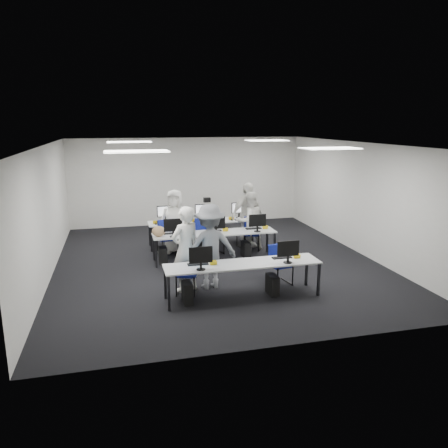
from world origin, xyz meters
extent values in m
plane|color=black|center=(0.00, 0.00, 0.00)|extent=(9.00, 9.00, 0.00)
plane|color=white|center=(0.00, 0.00, 3.00)|extent=(9.00, 9.00, 0.00)
cube|color=silver|center=(0.00, 4.50, 1.50)|extent=(8.00, 0.02, 3.00)
cube|color=silver|center=(0.00, -4.50, 1.50)|extent=(8.00, 0.02, 3.00)
cube|color=silver|center=(-4.00, 0.00, 1.50)|extent=(0.02, 9.00, 3.00)
cube|color=silver|center=(4.00, 0.00, 1.50)|extent=(0.02, 9.00, 3.00)
cube|color=white|center=(-2.00, -2.00, 2.98)|extent=(1.20, 0.60, 0.02)
cube|color=white|center=(2.00, -2.00, 2.98)|extent=(1.20, 0.60, 0.02)
cube|color=white|center=(-2.00, 2.00, 2.98)|extent=(1.20, 0.60, 0.02)
cube|color=white|center=(2.00, 2.00, 2.98)|extent=(1.20, 0.60, 0.02)
cube|color=#AEB1B3|center=(0.00, -2.40, 0.71)|extent=(3.20, 0.70, 0.03)
cube|color=black|center=(-1.55, -2.70, 0.35)|extent=(0.05, 0.05, 0.70)
cube|color=black|center=(-1.55, -2.10, 0.35)|extent=(0.05, 0.05, 0.70)
cube|color=black|center=(1.55, -2.70, 0.35)|extent=(0.05, 0.05, 0.70)
cube|color=black|center=(1.55, -2.10, 0.35)|extent=(0.05, 0.05, 0.70)
cube|color=#AEB1B3|center=(0.00, 0.20, 0.71)|extent=(3.20, 0.70, 0.03)
cube|color=black|center=(-1.55, -0.10, 0.35)|extent=(0.05, 0.05, 0.70)
cube|color=black|center=(-1.55, 0.50, 0.35)|extent=(0.05, 0.05, 0.70)
cube|color=black|center=(1.55, -0.10, 0.35)|extent=(0.05, 0.05, 0.70)
cube|color=black|center=(1.55, 0.50, 0.35)|extent=(0.05, 0.05, 0.70)
cube|color=#AEB1B3|center=(0.00, 1.60, 0.71)|extent=(3.20, 0.70, 0.03)
cube|color=black|center=(-1.55, 1.30, 0.35)|extent=(0.05, 0.05, 0.70)
cube|color=black|center=(-1.55, 1.90, 0.35)|extent=(0.05, 0.05, 0.70)
cube|color=black|center=(1.55, 1.30, 0.35)|extent=(0.05, 0.05, 0.70)
cube|color=black|center=(1.55, 1.90, 0.35)|extent=(0.05, 0.05, 0.70)
cube|color=#0D63B1|center=(-0.90, -2.58, 1.03)|extent=(0.46, 0.04, 0.32)
cube|color=black|center=(-0.90, -2.26, 0.74)|extent=(0.42, 0.14, 0.02)
ellipsoid|color=black|center=(-0.60, -2.26, 0.75)|extent=(0.07, 0.10, 0.04)
cube|color=black|center=(-1.15, -2.40, 0.21)|extent=(0.18, 0.40, 0.42)
cube|color=white|center=(0.90, -2.58, 1.03)|extent=(0.46, 0.04, 0.32)
cube|color=black|center=(0.90, -2.26, 0.74)|extent=(0.42, 0.14, 0.02)
ellipsoid|color=black|center=(1.20, -2.26, 0.75)|extent=(0.07, 0.10, 0.04)
cube|color=black|center=(0.65, -2.40, 0.21)|extent=(0.18, 0.40, 0.42)
cube|color=white|center=(-1.10, 0.02, 1.03)|extent=(0.46, 0.04, 0.32)
cube|color=black|center=(-1.10, 0.34, 0.74)|extent=(0.42, 0.14, 0.02)
ellipsoid|color=black|center=(-0.80, 0.34, 0.75)|extent=(0.07, 0.10, 0.04)
cube|color=black|center=(-1.35, 0.20, 0.21)|extent=(0.18, 0.40, 0.42)
cube|color=white|center=(0.00, 0.02, 1.03)|extent=(0.46, 0.04, 0.32)
cube|color=black|center=(0.00, 0.34, 0.74)|extent=(0.42, 0.14, 0.02)
ellipsoid|color=black|center=(0.30, 0.34, 0.75)|extent=(0.07, 0.10, 0.04)
cube|color=black|center=(-0.25, 0.20, 0.21)|extent=(0.18, 0.40, 0.42)
cube|color=white|center=(1.10, 0.02, 1.03)|extent=(0.46, 0.04, 0.32)
cube|color=black|center=(1.10, 0.34, 0.74)|extent=(0.42, 0.14, 0.02)
ellipsoid|color=black|center=(1.40, 0.34, 0.75)|extent=(0.07, 0.10, 0.04)
cube|color=black|center=(0.85, 0.20, 0.21)|extent=(0.18, 0.40, 0.42)
cube|color=white|center=(-1.10, 1.78, 1.03)|extent=(0.46, 0.04, 0.32)
cube|color=black|center=(-1.10, 1.46, 0.74)|extent=(0.42, 0.14, 0.02)
ellipsoid|color=black|center=(-1.40, 1.46, 0.75)|extent=(0.07, 0.10, 0.04)
cube|color=black|center=(-0.85, 1.60, 0.21)|extent=(0.18, 0.40, 0.42)
cube|color=white|center=(0.00, 1.78, 1.03)|extent=(0.46, 0.04, 0.32)
cube|color=black|center=(0.00, 1.46, 0.74)|extent=(0.42, 0.14, 0.02)
ellipsoid|color=black|center=(-0.30, 1.46, 0.75)|extent=(0.07, 0.10, 0.04)
cube|color=black|center=(0.25, 1.60, 0.21)|extent=(0.18, 0.40, 0.42)
cube|color=white|center=(1.10, 1.78, 1.03)|extent=(0.46, 0.04, 0.32)
cube|color=black|center=(1.10, 1.46, 0.74)|extent=(0.42, 0.14, 0.02)
ellipsoid|color=black|center=(0.80, 1.46, 0.75)|extent=(0.07, 0.10, 0.04)
cube|color=black|center=(1.35, 1.60, 0.21)|extent=(0.18, 0.40, 0.42)
cube|color=navy|center=(-1.08, -1.92, 0.43)|extent=(0.52, 0.51, 0.06)
cube|color=navy|center=(-1.01, -1.75, 0.67)|extent=(0.39, 0.18, 0.34)
cube|color=navy|center=(1.02, -1.88, 0.45)|extent=(0.50, 0.48, 0.06)
cube|color=navy|center=(0.98, -1.69, 0.70)|extent=(0.41, 0.12, 0.35)
cube|color=navy|center=(-1.14, 0.83, 0.48)|extent=(0.52, 0.50, 0.06)
cube|color=navy|center=(-1.17, 1.04, 0.76)|extent=(0.45, 0.11, 0.38)
cube|color=navy|center=(0.08, 0.77, 0.48)|extent=(0.57, 0.56, 0.06)
cube|color=navy|center=(0.02, 0.97, 0.76)|extent=(0.44, 0.18, 0.38)
cube|color=navy|center=(1.21, 0.86, 0.46)|extent=(0.55, 0.53, 0.06)
cube|color=navy|center=(1.27, 1.05, 0.72)|extent=(0.41, 0.18, 0.36)
cube|color=navy|center=(-1.18, 1.04, 0.48)|extent=(0.48, 0.46, 0.06)
cube|color=navy|center=(-1.17, 0.83, 0.76)|extent=(0.44, 0.08, 0.38)
cube|color=navy|center=(-0.14, 1.13, 0.49)|extent=(0.53, 0.51, 0.06)
cube|color=navy|center=(-0.17, 0.92, 0.77)|extent=(0.45, 0.12, 0.38)
cube|color=navy|center=(1.16, 1.08, 0.49)|extent=(0.56, 0.55, 0.06)
cube|color=navy|center=(1.21, 0.88, 0.77)|extent=(0.45, 0.16, 0.39)
ellipsoid|color=#9C7650|center=(-1.45, 0.12, 0.87)|extent=(0.35, 0.24, 0.27)
imported|color=white|center=(-1.07, -1.76, 0.92)|extent=(0.79, 0.68, 1.84)
imported|color=white|center=(1.15, 0.88, 0.82)|extent=(0.90, 0.76, 1.65)
imported|color=white|center=(-0.91, 1.09, 0.87)|extent=(0.99, 0.81, 1.75)
imported|color=white|center=(1.16, 1.13, 0.93)|extent=(1.19, 0.85, 1.87)
imported|color=slate|center=(-0.54, -1.70, 0.92)|extent=(1.24, 0.77, 1.85)
cube|color=black|center=(-0.55, -1.52, 1.91)|extent=(0.15, 0.19, 0.10)
camera|label=1|loc=(-2.39, -10.49, 3.54)|focal=35.00mm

